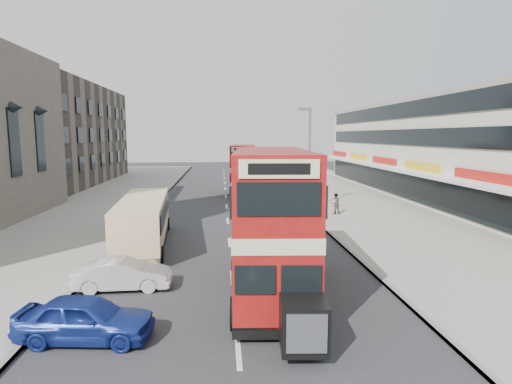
# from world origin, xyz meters

# --- Properties ---
(ground) EXTENTS (160.00, 160.00, 0.00)m
(ground) POSITION_xyz_m (0.00, 0.00, 0.00)
(ground) COLOR #28282B
(ground) RESTS_ON ground
(road_surface) EXTENTS (12.00, 90.00, 0.01)m
(road_surface) POSITION_xyz_m (0.00, 20.00, 0.01)
(road_surface) COLOR #28282B
(road_surface) RESTS_ON ground
(pavement_right) EXTENTS (12.00, 90.00, 0.15)m
(pavement_right) POSITION_xyz_m (12.00, 20.00, 0.07)
(pavement_right) COLOR gray
(pavement_right) RESTS_ON ground
(pavement_left) EXTENTS (12.00, 90.00, 0.15)m
(pavement_left) POSITION_xyz_m (-12.00, 20.00, 0.07)
(pavement_left) COLOR gray
(pavement_left) RESTS_ON ground
(kerb_left) EXTENTS (0.20, 90.00, 0.16)m
(kerb_left) POSITION_xyz_m (-6.10, 20.00, 0.07)
(kerb_left) COLOR gray
(kerb_left) RESTS_ON ground
(kerb_right) EXTENTS (0.20, 90.00, 0.16)m
(kerb_right) POSITION_xyz_m (6.10, 20.00, 0.07)
(kerb_right) COLOR gray
(kerb_right) RESTS_ON ground
(brick_terrace) EXTENTS (14.00, 28.00, 12.00)m
(brick_terrace) POSITION_xyz_m (-22.00, 38.00, 6.00)
(brick_terrace) COLOR #66594C
(brick_terrace) RESTS_ON ground
(commercial_row) EXTENTS (9.90, 46.20, 9.30)m
(commercial_row) POSITION_xyz_m (19.95, 22.00, 4.70)
(commercial_row) COLOR beige
(commercial_row) RESTS_ON ground
(street_lamp) EXTENTS (1.00, 0.20, 8.12)m
(street_lamp) POSITION_xyz_m (6.52, 18.00, 4.78)
(street_lamp) COLOR slate
(street_lamp) RESTS_ON ground
(bus_main) EXTENTS (3.19, 9.68, 5.25)m
(bus_main) POSITION_xyz_m (1.43, 0.27, 2.76)
(bus_main) COLOR black
(bus_main) RESTS_ON ground
(bus_second) EXTENTS (3.07, 8.88, 4.80)m
(bus_second) POSITION_xyz_m (1.89, 28.36, 2.53)
(bus_second) COLOR black
(bus_second) RESTS_ON ground
(coach) EXTENTS (3.00, 9.22, 2.40)m
(coach) POSITION_xyz_m (-4.65, 7.79, 1.42)
(coach) COLOR black
(coach) RESTS_ON ground
(car_left_near) EXTENTS (4.09, 2.01, 1.34)m
(car_left_near) POSITION_xyz_m (-4.40, -2.98, 0.67)
(car_left_near) COLOR navy
(car_left_near) RESTS_ON ground
(car_left_front) EXTENTS (3.69, 1.36, 1.21)m
(car_left_front) POSITION_xyz_m (-4.26, 1.12, 0.60)
(car_left_front) COLOR silver
(car_left_front) RESTS_ON ground
(car_right_a) EXTENTS (4.17, 1.81, 1.19)m
(car_right_a) POSITION_xyz_m (4.64, 14.64, 0.60)
(car_right_a) COLOR maroon
(car_right_a) RESTS_ON ground
(car_right_b) EXTENTS (4.13, 1.95, 1.14)m
(car_right_b) POSITION_xyz_m (5.27, 20.10, 0.57)
(car_right_b) COLOR orange
(car_right_b) RESTS_ON ground
(car_right_c) EXTENTS (3.81, 1.92, 1.24)m
(car_right_c) POSITION_xyz_m (5.23, 29.81, 0.62)
(car_right_c) COLOR teal
(car_right_c) RESTS_ON ground
(pedestrian_near) EXTENTS (0.65, 0.51, 1.57)m
(pedestrian_near) POSITION_xyz_m (8.01, 15.18, 0.94)
(pedestrian_near) COLOR gray
(pedestrian_near) RESTS_ON pavement_right
(cyclist) EXTENTS (0.75, 1.59, 2.25)m
(cyclist) POSITION_xyz_m (4.32, 17.74, 0.83)
(cyclist) COLOR gray
(cyclist) RESTS_ON ground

